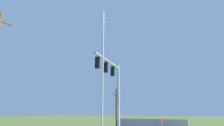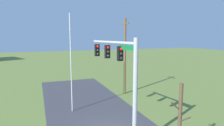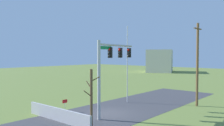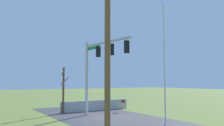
{
  "view_description": "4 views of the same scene",
  "coord_description": "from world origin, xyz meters",
  "px_view_note": "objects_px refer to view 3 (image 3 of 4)",
  "views": [
    {
      "loc": [
        -15.58,
        -8.0,
        1.77
      ],
      "look_at": [
        -1.5,
        -0.32,
        5.97
      ],
      "focal_mm": 30.19,
      "sensor_mm": 36.0,
      "label": 1
    },
    {
      "loc": [
        12.16,
        -4.39,
        6.84
      ],
      "look_at": [
        -1.65,
        0.9,
        4.8
      ],
      "focal_mm": 31.4,
      "sensor_mm": 36.0,
      "label": 2
    },
    {
      "loc": [
        16.59,
        14.79,
        5.56
      ],
      "look_at": [
        -0.59,
        0.01,
        4.72
      ],
      "focal_mm": 38.2,
      "sensor_mm": 36.0,
      "label": 3
    },
    {
      "loc": [
        -16.85,
        10.2,
        3.04
      ],
      "look_at": [
        -0.51,
        -0.16,
        4.67
      ],
      "focal_mm": 36.29,
      "sensor_mm": 36.0,
      "label": 4
    }
  ],
  "objects_px": {
    "utility_pole": "(197,63)",
    "distant_building": "(160,61)",
    "flagpole": "(127,64)",
    "signal_mast": "(110,63)",
    "open_sign": "(65,103)",
    "bare_tree": "(91,99)"
  },
  "relations": [
    {
      "from": "utility_pole",
      "to": "distant_building",
      "type": "height_order",
      "value": "utility_pole"
    },
    {
      "from": "distant_building",
      "to": "flagpole",
      "type": "bearing_deg",
      "value": -179.25
    },
    {
      "from": "signal_mast",
      "to": "flagpole",
      "type": "relative_size",
      "value": 0.77
    },
    {
      "from": "signal_mast",
      "to": "distant_building",
      "type": "bearing_deg",
      "value": -155.27
    },
    {
      "from": "utility_pole",
      "to": "open_sign",
      "type": "xyz_separation_m",
      "value": [
        10.96,
        -8.53,
        -3.69
      ]
    },
    {
      "from": "bare_tree",
      "to": "open_sign",
      "type": "height_order",
      "value": "bare_tree"
    },
    {
      "from": "signal_mast",
      "to": "bare_tree",
      "type": "xyz_separation_m",
      "value": [
        3.94,
        1.65,
        -2.46
      ]
    },
    {
      "from": "signal_mast",
      "to": "utility_pole",
      "type": "xyz_separation_m",
      "value": [
        -9.04,
        4.49,
        -0.15
      ]
    },
    {
      "from": "flagpole",
      "to": "bare_tree",
      "type": "relative_size",
      "value": 1.97
    },
    {
      "from": "open_sign",
      "to": "utility_pole",
      "type": "bearing_deg",
      "value": 142.13
    },
    {
      "from": "utility_pole",
      "to": "bare_tree",
      "type": "distance_m",
      "value": 13.49
    },
    {
      "from": "flagpole",
      "to": "distant_building",
      "type": "distance_m",
      "value": 49.28
    },
    {
      "from": "bare_tree",
      "to": "open_sign",
      "type": "distance_m",
      "value": 6.19
    },
    {
      "from": "signal_mast",
      "to": "open_sign",
      "type": "distance_m",
      "value": 5.9
    },
    {
      "from": "bare_tree",
      "to": "open_sign",
      "type": "xyz_separation_m",
      "value": [
        -2.03,
        -5.69,
        -1.39
      ]
    },
    {
      "from": "flagpole",
      "to": "bare_tree",
      "type": "height_order",
      "value": "flagpole"
    },
    {
      "from": "flagpole",
      "to": "open_sign",
      "type": "height_order",
      "value": "flagpole"
    },
    {
      "from": "signal_mast",
      "to": "distant_building",
      "type": "xyz_separation_m",
      "value": [
        -50.33,
        -23.18,
        -1.28
      ]
    },
    {
      "from": "bare_tree",
      "to": "distant_building",
      "type": "height_order",
      "value": "distant_building"
    },
    {
      "from": "utility_pole",
      "to": "bare_tree",
      "type": "relative_size",
      "value": 1.98
    },
    {
      "from": "utility_pole",
      "to": "signal_mast",
      "type": "bearing_deg",
      "value": -26.41
    },
    {
      "from": "flagpole",
      "to": "open_sign",
      "type": "relative_size",
      "value": 7.21
    }
  ]
}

